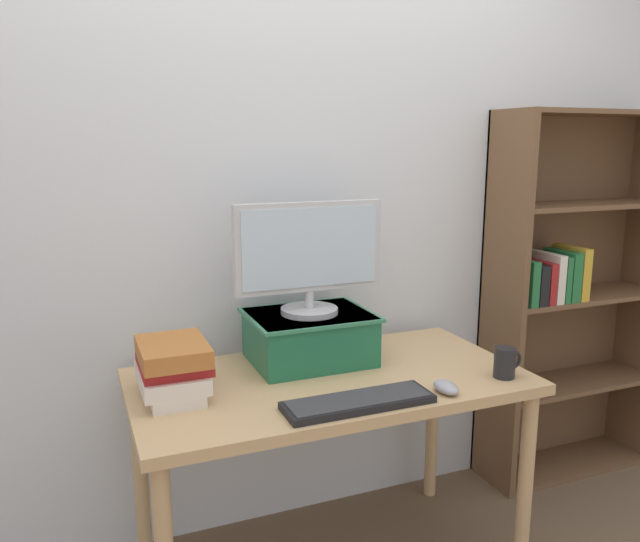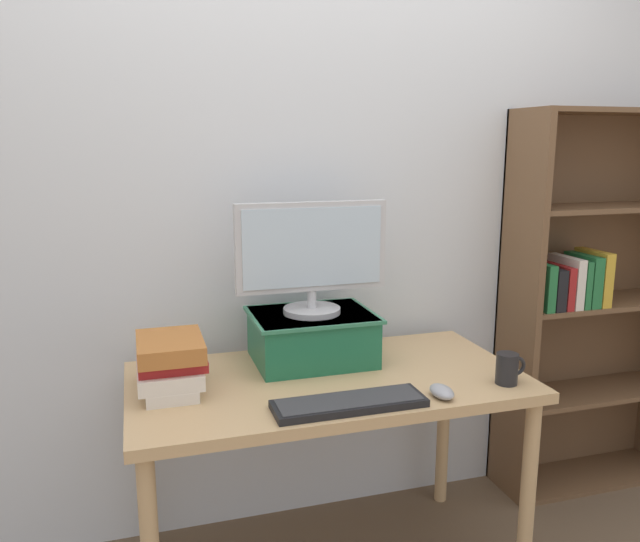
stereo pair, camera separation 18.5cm
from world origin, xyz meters
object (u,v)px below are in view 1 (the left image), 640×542
Objects in this scene: desk at (329,400)px; riser_box at (309,336)px; keyboard at (358,402)px; coffee_mug at (505,362)px; computer_monitor at (309,254)px; book_stack at (173,368)px; bookshelf_unit at (568,293)px; computer_mouse at (446,387)px.

riser_box is (-0.01, 0.16, 0.18)m from desk.
keyboard is (-0.01, -0.41, -0.08)m from riser_box.
coffee_mug is (0.55, 0.03, 0.04)m from keyboard.
computer_monitor is 0.55m from keyboard.
book_stack is at bearing -165.32° from computer_monitor.
book_stack is (-0.49, 0.28, 0.08)m from keyboard.
computer_monitor is 1.17× the size of keyboard.
bookshelf_unit is (1.28, 0.29, 0.18)m from desk.
computer_mouse is (0.29, -0.43, -0.08)m from riser_box.
desk is at bearing -87.56° from computer_monitor.
bookshelf_unit is 1.40m from keyboard.
bookshelf_unit is 1.80m from book_stack.
keyboard is at bearing -157.47° from bookshelf_unit.
book_stack reaches higher than desk.
coffee_mug is (-0.74, -0.51, -0.05)m from bookshelf_unit.
keyboard reaches higher than desk.
desk is 2.44× the size of computer_monitor.
computer_mouse is at bearing -171.47° from coffee_mug.
riser_box is 0.81× the size of computer_monitor.
riser_box reaches higher than keyboard.
keyboard is at bearing -93.05° from desk.
bookshelf_unit is 3.79× the size of riser_box.
desk is at bearing 86.95° from keyboard.
coffee_mug is at bearing 2.63° from keyboard.
riser_box is 0.42m from keyboard.
book_stack is 2.62× the size of coffee_mug.
bookshelf_unit reaches higher than keyboard.
keyboard is 0.57m from book_stack.
bookshelf_unit reaches higher than book_stack.
computer_monitor reaches higher than computer_mouse.
desk is 1.32m from bookshelf_unit.
computer_mouse is (0.29, -0.42, -0.37)m from computer_monitor.
riser_box is at bearing 14.84° from book_stack.
computer_monitor is 0.59m from book_stack.
computer_mouse reaches higher than keyboard.
bookshelf_unit reaches higher than computer_monitor.
keyboard is at bearing -29.91° from book_stack.
riser_box is (-1.28, -0.12, -0.01)m from bookshelf_unit.
bookshelf_unit is at bearing 28.81° from computer_mouse.
computer_monitor is 0.74m from coffee_mug.
book_stack reaches higher than keyboard.
computer_monitor is at bearing -174.50° from bookshelf_unit.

